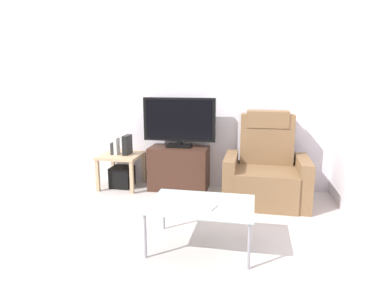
{
  "coord_description": "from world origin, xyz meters",
  "views": [
    {
      "loc": [
        0.86,
        -3.2,
        1.45
      ],
      "look_at": [
        0.13,
        0.5,
        0.7
      ],
      "focal_mm": 30.11,
      "sensor_mm": 36.0,
      "label": 1
    }
  ],
  "objects_px": {
    "game_console": "(127,145)",
    "subwoofer_box": "(122,177)",
    "recliner_armchair": "(266,171)",
    "coffee_table": "(201,206)",
    "cell_phone": "(211,207)",
    "side_table": "(121,159)",
    "book_leftmost": "(113,148)",
    "television": "(179,121)",
    "tv_stand": "(179,168)",
    "book_middle": "(117,146)"
  },
  "relations": [
    {
      "from": "game_console",
      "to": "subwoofer_box",
      "type": "bearing_deg",
      "value": -173.66
    },
    {
      "from": "recliner_armchair",
      "to": "coffee_table",
      "type": "bearing_deg",
      "value": -114.23
    },
    {
      "from": "coffee_table",
      "to": "cell_phone",
      "type": "xyz_separation_m",
      "value": [
        0.1,
        -0.08,
        0.03
      ]
    },
    {
      "from": "side_table",
      "to": "game_console",
      "type": "relative_size",
      "value": 2.05
    },
    {
      "from": "subwoofer_box",
      "to": "game_console",
      "type": "bearing_deg",
      "value": 6.34
    },
    {
      "from": "subwoofer_box",
      "to": "book_leftmost",
      "type": "height_order",
      "value": "book_leftmost"
    },
    {
      "from": "side_table",
      "to": "book_leftmost",
      "type": "relative_size",
      "value": 3.37
    },
    {
      "from": "television",
      "to": "coffee_table",
      "type": "height_order",
      "value": "television"
    },
    {
      "from": "side_table",
      "to": "coffee_table",
      "type": "distance_m",
      "value": 1.95
    },
    {
      "from": "book_leftmost",
      "to": "recliner_armchair",
      "type": "bearing_deg",
      "value": -3.63
    },
    {
      "from": "side_table",
      "to": "book_leftmost",
      "type": "distance_m",
      "value": 0.18
    },
    {
      "from": "recliner_armchair",
      "to": "book_leftmost",
      "type": "bearing_deg",
      "value": 176.83
    },
    {
      "from": "tv_stand",
      "to": "subwoofer_box",
      "type": "distance_m",
      "value": 0.81
    },
    {
      "from": "television",
      "to": "game_console",
      "type": "relative_size",
      "value": 3.65
    },
    {
      "from": "side_table",
      "to": "cell_phone",
      "type": "distance_m",
      "value": 2.07
    },
    {
      "from": "tv_stand",
      "to": "coffee_table",
      "type": "distance_m",
      "value": 1.58
    },
    {
      "from": "book_middle",
      "to": "game_console",
      "type": "bearing_deg",
      "value": 12.04
    },
    {
      "from": "tv_stand",
      "to": "book_middle",
      "type": "xyz_separation_m",
      "value": [
        -0.84,
        -0.09,
        0.29
      ]
    },
    {
      "from": "subwoofer_box",
      "to": "book_middle",
      "type": "relative_size",
      "value": 1.22
    },
    {
      "from": "book_leftmost",
      "to": "coffee_table",
      "type": "relative_size",
      "value": 0.18
    },
    {
      "from": "book_leftmost",
      "to": "side_table",
      "type": "bearing_deg",
      "value": 11.31
    },
    {
      "from": "side_table",
      "to": "coffee_table",
      "type": "bearing_deg",
      "value": -46.26
    },
    {
      "from": "book_leftmost",
      "to": "cell_phone",
      "type": "relative_size",
      "value": 1.07
    },
    {
      "from": "cell_phone",
      "to": "side_table",
      "type": "bearing_deg",
      "value": 150.12
    },
    {
      "from": "tv_stand",
      "to": "book_leftmost",
      "type": "distance_m",
      "value": 0.93
    },
    {
      "from": "cell_phone",
      "to": "coffee_table",
      "type": "bearing_deg",
      "value": 157.51
    },
    {
      "from": "recliner_armchair",
      "to": "cell_phone",
      "type": "xyz_separation_m",
      "value": [
        -0.48,
        -1.34,
        0.04
      ]
    },
    {
      "from": "cell_phone",
      "to": "book_leftmost",
      "type": "bearing_deg",
      "value": 152.43
    },
    {
      "from": "recliner_armchair",
      "to": "side_table",
      "type": "xyz_separation_m",
      "value": [
        -1.92,
        0.15,
        0.01
      ]
    },
    {
      "from": "book_middle",
      "to": "subwoofer_box",
      "type": "bearing_deg",
      "value": 21.53
    },
    {
      "from": "coffee_table",
      "to": "cell_phone",
      "type": "bearing_deg",
      "value": -38.39
    },
    {
      "from": "book_middle",
      "to": "cell_phone",
      "type": "relative_size",
      "value": 1.54
    },
    {
      "from": "book_leftmost",
      "to": "book_middle",
      "type": "relative_size",
      "value": 0.69
    },
    {
      "from": "recliner_armchair",
      "to": "subwoofer_box",
      "type": "bearing_deg",
      "value": 176.05
    },
    {
      "from": "game_console",
      "to": "side_table",
      "type": "bearing_deg",
      "value": -173.66
    },
    {
      "from": "coffee_table",
      "to": "cell_phone",
      "type": "relative_size",
      "value": 6.0
    },
    {
      "from": "side_table",
      "to": "coffee_table",
      "type": "xyz_separation_m",
      "value": [
        1.35,
        -1.41,
        -0.01
      ]
    },
    {
      "from": "television",
      "to": "side_table",
      "type": "relative_size",
      "value": 1.78
    },
    {
      "from": "tv_stand",
      "to": "cell_phone",
      "type": "distance_m",
      "value": 1.69
    },
    {
      "from": "side_table",
      "to": "coffee_table",
      "type": "relative_size",
      "value": 0.6
    },
    {
      "from": "tv_stand",
      "to": "book_leftmost",
      "type": "relative_size",
      "value": 4.83
    },
    {
      "from": "television",
      "to": "book_leftmost",
      "type": "xyz_separation_m",
      "value": [
        -0.89,
        -0.1,
        -0.38
      ]
    },
    {
      "from": "subwoofer_box",
      "to": "cell_phone",
      "type": "height_order",
      "value": "cell_phone"
    },
    {
      "from": "tv_stand",
      "to": "cell_phone",
      "type": "xyz_separation_m",
      "value": [
        0.65,
        -1.55,
        0.12
      ]
    },
    {
      "from": "recliner_armchair",
      "to": "tv_stand",
      "type": "bearing_deg",
      "value": 169.71
    },
    {
      "from": "side_table",
      "to": "game_console",
      "type": "bearing_deg",
      "value": 6.34
    },
    {
      "from": "game_console",
      "to": "coffee_table",
      "type": "relative_size",
      "value": 0.29
    },
    {
      "from": "tv_stand",
      "to": "coffee_table",
      "type": "xyz_separation_m",
      "value": [
        0.55,
        -1.47,
        0.09
      ]
    },
    {
      "from": "television",
      "to": "book_middle",
      "type": "xyz_separation_m",
      "value": [
        -0.84,
        -0.1,
        -0.35
      ]
    },
    {
      "from": "book_leftmost",
      "to": "coffee_table",
      "type": "height_order",
      "value": "book_leftmost"
    }
  ]
}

